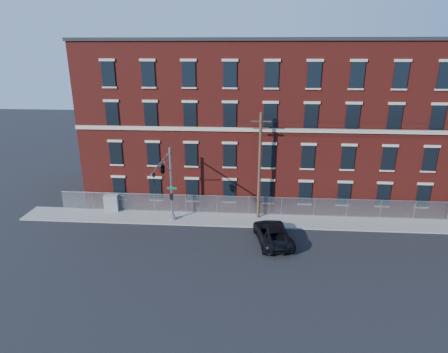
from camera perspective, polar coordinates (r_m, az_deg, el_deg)
name	(u,v)px	position (r m, az deg, el deg)	size (l,w,h in m)	color
ground	(234,247)	(31.22, 1.60, -10.61)	(140.00, 140.00, 0.00)	black
sidewalk	(367,224)	(37.24, 20.88, -6.72)	(65.00, 3.00, 0.12)	gray
mill_building	(352,119)	(43.12, 18.90, 8.23)	(55.30, 14.32, 16.30)	#601812
chain_link_fence	(364,208)	(37.98, 20.53, -4.53)	(59.06, 0.06, 1.85)	#A5A8AD
traffic_signal_mast	(165,174)	(31.80, -9.00, 0.35)	(0.90, 6.75, 7.00)	#9EA0A5
utility_pole_near	(260,165)	(34.27, 5.45, 1.77)	(1.80, 0.28, 10.00)	#442F22
pickup_truck	(273,233)	(31.84, 7.42, -8.55)	(2.58, 5.59, 1.55)	black
utility_cabinet	(111,203)	(38.61, -16.77, -3.91)	(1.33, 0.66, 1.66)	gray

